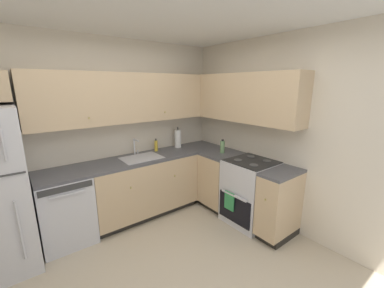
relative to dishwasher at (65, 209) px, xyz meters
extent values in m
cube|color=beige|center=(0.65, 0.33, 0.85)|extent=(3.75, 0.05, 2.58)
cube|color=beige|center=(2.50, -1.48, 0.85)|extent=(0.05, 3.67, 2.58)
cylinder|color=silver|center=(-0.46, -0.47, 0.13)|extent=(0.02, 0.02, 0.63)
cylinder|color=silver|center=(-0.46, -0.47, 1.00)|extent=(0.02, 0.02, 0.33)
cube|color=silver|center=(0.00, 0.00, 0.00)|extent=(0.60, 0.60, 0.88)
cube|color=#333333|center=(0.00, -0.30, 0.39)|extent=(0.55, 0.01, 0.07)
cube|color=silver|center=(0.00, -0.32, 0.32)|extent=(0.36, 0.02, 0.02)
cube|color=tan|center=(1.09, 0.00, 0.04)|extent=(1.57, 0.60, 0.79)
cube|color=black|center=(1.09, 0.03, -0.39)|extent=(1.57, 0.54, 0.09)
sphere|color=tan|center=(0.74, -0.31, 0.19)|extent=(0.02, 0.02, 0.02)
sphere|color=tan|center=(1.43, -0.31, 0.19)|extent=(0.02, 0.02, 0.02)
cube|color=#4C4C51|center=(1.09, 0.00, 0.45)|extent=(2.77, 0.60, 0.03)
cube|color=tan|center=(2.17, -0.55, 0.04)|extent=(0.60, 0.49, 0.79)
cube|color=black|center=(2.20, -0.55, -0.39)|extent=(0.54, 0.49, 0.09)
cube|color=tan|center=(2.17, -1.59, 0.04)|extent=(0.60, 0.31, 0.79)
cube|color=black|center=(2.20, -1.59, -0.39)|extent=(0.54, 0.31, 0.09)
sphere|color=tan|center=(1.86, -1.59, 0.19)|extent=(0.02, 0.02, 0.02)
cube|color=#4C4C51|center=(2.17, -0.55, 0.45)|extent=(0.60, 0.49, 0.03)
cube|color=#4C4C51|center=(2.17, -1.59, 0.45)|extent=(0.60, 0.31, 0.03)
cube|color=silver|center=(2.19, -1.11, 0.02)|extent=(0.64, 0.62, 0.91)
cube|color=black|center=(1.87, -1.11, -0.15)|extent=(0.02, 0.55, 0.38)
cube|color=silver|center=(1.84, -1.11, 0.06)|extent=(0.02, 0.43, 0.02)
cube|color=black|center=(2.19, -1.11, 0.48)|extent=(0.59, 0.60, 0.01)
cube|color=silver|center=(2.50, -1.11, 0.55)|extent=(0.03, 0.60, 0.15)
cylinder|color=#4C4C4C|center=(2.05, -1.25, 0.49)|extent=(0.11, 0.11, 0.01)
cylinder|color=#4C4C4C|center=(2.05, -0.98, 0.49)|extent=(0.11, 0.11, 0.01)
cylinder|color=#4C4C4C|center=(2.33, -1.25, 0.49)|extent=(0.11, 0.11, 0.01)
cylinder|color=#4C4C4C|center=(2.33, -0.98, 0.49)|extent=(0.11, 0.11, 0.01)
cube|color=#338C4C|center=(1.84, -1.04, -0.05)|extent=(0.02, 0.17, 0.26)
cube|color=tan|center=(0.93, 0.14, 1.33)|extent=(2.45, 0.32, 0.68)
sphere|color=tan|center=(0.39, -0.03, 1.11)|extent=(0.02, 0.02, 0.02)
sphere|color=tan|center=(1.47, -0.03, 1.11)|extent=(0.02, 0.02, 0.02)
cube|color=tan|center=(2.31, -0.70, 1.33)|extent=(0.32, 2.00, 0.68)
cube|color=#B7B7BC|center=(1.05, -0.03, 0.48)|extent=(0.56, 0.40, 0.01)
cube|color=gray|center=(1.05, -0.03, 0.43)|extent=(0.51, 0.36, 0.09)
cube|color=#99999E|center=(1.05, -0.03, 0.44)|extent=(0.02, 0.35, 0.06)
cylinder|color=silver|center=(1.05, 0.20, 0.59)|extent=(0.02, 0.02, 0.25)
cylinder|color=silver|center=(1.05, 0.13, 0.71)|extent=(0.02, 0.15, 0.02)
cylinder|color=silver|center=(1.10, 0.20, 0.50)|extent=(0.02, 0.02, 0.06)
cylinder|color=gold|center=(1.41, 0.18, 0.56)|extent=(0.05, 0.05, 0.17)
cylinder|color=#262626|center=(1.41, 0.18, 0.66)|extent=(0.02, 0.02, 0.03)
cylinder|color=white|center=(1.82, 0.16, 0.62)|extent=(0.11, 0.11, 0.30)
cylinder|color=#3F3F3F|center=(1.82, 0.16, 0.64)|extent=(0.02, 0.02, 0.36)
cylinder|color=#729E66|center=(2.17, -0.55, 0.57)|extent=(0.07, 0.07, 0.19)
cylinder|color=black|center=(2.17, -0.55, 0.67)|extent=(0.04, 0.04, 0.02)
camera|label=1|loc=(-0.38, -3.09, 1.50)|focal=22.27mm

